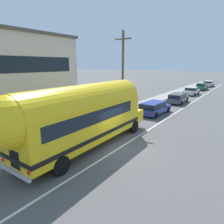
{
  "coord_description": "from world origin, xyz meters",
  "views": [
    {
      "loc": [
        6.41,
        -9.92,
        5.33
      ],
      "look_at": [
        -1.79,
        1.67,
        1.83
      ],
      "focal_mm": 31.26,
      "sensor_mm": 36.0,
      "label": 1
    }
  ],
  "objects": [
    {
      "name": "sidewalk_slab",
      "position": [
        -4.96,
        10.0,
        0.07
      ],
      "size": [
        2.56,
        90.0,
        0.15
      ],
      "primitive_type": "cube",
      "color": "gray",
      "rests_on": "ground"
    },
    {
      "name": "car_second",
      "position": [
        -1.64,
        17.47,
        0.8
      ],
      "size": [
        1.98,
        4.67,
        1.37
      ],
      "color": "#474C51",
      "rests_on": "ground"
    },
    {
      "name": "lane_markings",
      "position": [
        -1.7,
        12.0,
        0.0
      ],
      "size": [
        3.81,
        80.0,
        0.01
      ],
      "color": "silver",
      "rests_on": "ground"
    },
    {
      "name": "car_third",
      "position": [
        -2.02,
        26.51,
        0.74
      ],
      "size": [
        2.0,
        4.6,
        1.37
      ],
      "color": "silver",
      "rests_on": "ground"
    },
    {
      "name": "car_fourth",
      "position": [
        -2.03,
        35.09,
        0.74
      ],
      "size": [
        1.9,
        4.78,
        1.37
      ],
      "color": "#196633",
      "rests_on": "ground"
    },
    {
      "name": "painted_bus",
      "position": [
        -1.83,
        -1.53,
        2.3
      ],
      "size": [
        2.7,
        12.07,
        4.12
      ],
      "color": "yellow",
      "rests_on": "ground"
    },
    {
      "name": "car_fifth",
      "position": [
        -2.01,
        42.76,
        0.75
      ],
      "size": [
        2.01,
        4.8,
        1.37
      ],
      "color": "white",
      "rests_on": "ground"
    },
    {
      "name": "utility_pole",
      "position": [
        -4.24,
        7.0,
        4.42
      ],
      "size": [
        1.8,
        0.24,
        8.5
      ],
      "color": "brown",
      "rests_on": "ground"
    },
    {
      "name": "ground_plane",
      "position": [
        0.0,
        0.0,
        0.0
      ],
      "size": [
        300.0,
        300.0,
        0.0
      ],
      "primitive_type": "plane",
      "color": "#565454"
    },
    {
      "name": "car_lead",
      "position": [
        -1.81,
        9.59,
        0.79
      ],
      "size": [
        2.15,
        4.74,
        1.37
      ],
      "color": "navy",
      "rests_on": "ground"
    }
  ]
}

